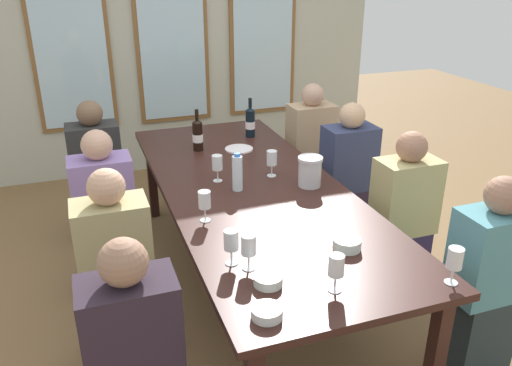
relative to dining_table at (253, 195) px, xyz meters
The scene contains 26 objects.
ground_plane 0.68m from the dining_table, ahead, with size 12.00×12.00×0.00m, color brown.
back_wall_with_windows 2.55m from the dining_table, 90.00° to the left, with size 4.29×0.10×2.90m.
dining_table is the anchor object (origin of this frame).
white_plate_0 0.70m from the dining_table, 79.18° to the left, with size 0.21×0.21×0.01m, color white.
metal_pitcher 0.39m from the dining_table, 16.24° to the right, with size 0.16×0.16×0.19m.
wine_bottle_0 1.02m from the dining_table, 71.81° to the left, with size 0.08×0.08×0.32m.
wine_bottle_1 0.82m from the dining_table, 101.43° to the left, with size 0.08×0.08×0.31m.
tasting_bowl_0 0.89m from the dining_table, 78.05° to the right, with size 0.14×0.14×0.05m, color white.
tasting_bowl_1 1.29m from the dining_table, 106.84° to the right, with size 0.13×0.13×0.04m, color white.
tasting_bowl_2 1.07m from the dining_table, 105.74° to the right, with size 0.13×0.13×0.04m, color white.
water_bottle 0.20m from the dining_table, behind, with size 0.06×0.06×0.24m.
wine_glass_0 1.18m from the dining_table, 91.72° to the right, with size 0.07×0.07×0.17m.
wine_glass_1 0.30m from the dining_table, 137.82° to the left, with size 0.07×0.07×0.17m.
wine_glass_2 0.55m from the dining_table, 138.89° to the right, with size 0.07×0.07×0.17m.
wine_glass_3 0.91m from the dining_table, 115.71° to the right, with size 0.07×0.07×0.17m.
wine_glass_4 0.28m from the dining_table, 35.82° to the left, with size 0.07×0.07×0.17m.
wine_glass_5 1.38m from the dining_table, 69.71° to the right, with size 0.07×0.07×0.17m.
wine_glass_6 0.95m from the dining_table, 110.50° to the right, with size 0.07×0.07×0.17m.
seated_person_0 1.41m from the dining_table, 129.38° to the right, with size 0.38×0.24×1.11m.
seated_person_1 1.42m from the dining_table, 50.75° to the right, with size 0.38×0.24×1.11m.
seated_person_2 0.97m from the dining_table, 158.60° to the right, with size 0.38×0.24×1.11m.
seated_person_3 0.97m from the dining_table, 21.48° to the right, with size 0.38×0.24×1.11m.
seated_person_4 1.40m from the dining_table, 129.81° to the left, with size 0.38×0.24×1.11m.
seated_person_5 1.37m from the dining_table, 49.16° to the left, with size 0.38×0.24×1.11m.
seated_person_6 0.96m from the dining_table, 160.28° to the left, with size 0.38×0.24×1.11m.
seated_person_7 0.98m from the dining_table, 22.56° to the left, with size 0.38×0.24×1.11m.
Camera 1 is at (-0.98, -2.80, 2.05)m, focal length 36.29 mm.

